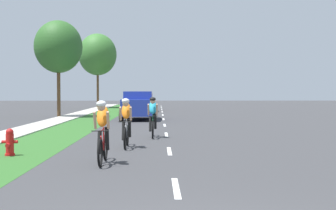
% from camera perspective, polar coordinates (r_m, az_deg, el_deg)
% --- Properties ---
extents(ground_plane, '(120.00, 120.00, 0.00)m').
position_cam_1_polar(ground_plane, '(24.69, -0.47, -2.41)').
color(ground_plane, '#38383A').
extents(grass_verge, '(2.44, 70.00, 0.01)m').
position_cam_1_polar(grass_verge, '(25.03, -10.81, -2.38)').
color(grass_verge, '#2D6026').
rests_on(grass_verge, ground_plane).
extents(sidewalk_concrete, '(1.57, 70.00, 0.10)m').
position_cam_1_polar(sidewalk_concrete, '(25.44, -15.27, -2.34)').
color(sidewalk_concrete, '#B2ADA3').
rests_on(sidewalk_concrete, ground_plane).
extents(lane_markings_center, '(0.12, 52.71, 0.01)m').
position_cam_1_polar(lane_markings_center, '(28.68, -0.58, -1.82)').
color(lane_markings_center, white).
rests_on(lane_markings_center, ground_plane).
extents(fire_hydrant_red, '(0.44, 0.38, 0.76)m').
position_cam_1_polar(fire_hydrant_red, '(13.24, -19.60, -4.54)').
color(fire_hydrant_red, red).
rests_on(fire_hydrant_red, ground_plane).
extents(cyclist_lead, '(0.42, 1.72, 1.58)m').
position_cam_1_polar(cyclist_lead, '(11.18, -8.37, -3.34)').
color(cyclist_lead, black).
rests_on(cyclist_lead, ground_plane).
extents(cyclist_trailing, '(0.42, 1.72, 1.58)m').
position_cam_1_polar(cyclist_trailing, '(14.27, -5.38, -2.22)').
color(cyclist_trailing, black).
rests_on(cyclist_trailing, ground_plane).
extents(cyclist_distant, '(0.42, 1.72, 1.58)m').
position_cam_1_polar(cyclist_distant, '(17.32, -1.96, -1.51)').
color(cyclist_distant, black).
rests_on(cyclist_distant, ground_plane).
extents(suv_blue, '(2.15, 4.70, 1.79)m').
position_cam_1_polar(suv_blue, '(28.24, -3.82, 0.04)').
color(suv_blue, '#23389E').
rests_on(suv_blue, ground_plane).
extents(pickup_maroon, '(2.22, 5.10, 1.64)m').
position_cam_1_polar(pickup_maroon, '(40.11, -3.30, 0.38)').
color(pickup_maroon, maroon).
rests_on(pickup_maroon, ground_plane).
extents(street_tree_near, '(3.33, 3.33, 6.74)m').
position_cam_1_polar(street_tree_near, '(32.25, -13.86, 7.23)').
color(street_tree_near, brown).
rests_on(street_tree_near, ground_plane).
extents(street_tree_far, '(4.10, 4.10, 8.04)m').
position_cam_1_polar(street_tree_far, '(49.09, -9.00, 6.39)').
color(street_tree_far, brown).
rests_on(street_tree_far, ground_plane).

